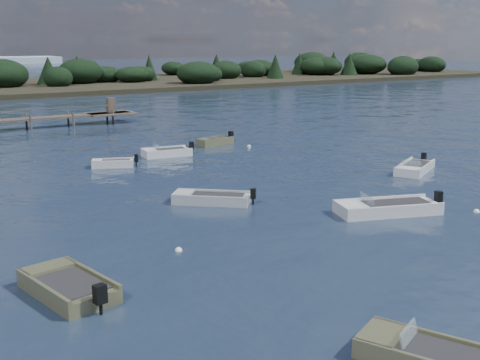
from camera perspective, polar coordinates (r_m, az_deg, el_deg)
ground at (r=76.70m, az=-18.12°, el=5.98°), size 400.00×400.00×0.00m
dinghy_mid_white_a at (r=31.85m, az=13.79°, el=-2.78°), size 5.74×3.60×1.33m
tender_far_white at (r=43.12m, az=-11.95°, el=1.42°), size 3.21×2.18×1.09m
dinghy_extra_a at (r=46.58m, az=-6.97°, el=2.49°), size 4.10×2.19×1.27m
dinghy_mid_grey at (r=32.90m, az=-2.72°, el=-1.93°), size 4.15×3.92×1.14m
tender_far_grey_b at (r=51.26m, az=-2.39°, el=3.56°), size 3.73×1.88×1.25m
dinghy_mid_white_b at (r=42.37m, az=16.24°, el=0.98°), size 4.75×3.56×1.20m
dinghy_extra_b at (r=22.21m, az=-15.98°, el=-9.96°), size 2.69×4.42×1.31m
buoy_b at (r=33.52m, az=21.51°, el=-2.84°), size 0.32×0.32×0.32m
buoy_c at (r=25.72m, az=-5.85°, el=-6.70°), size 0.32×0.32×0.32m
buoy_e at (r=46.28m, az=-9.91°, el=2.11°), size 0.32×0.32×0.32m
buoy_extra_a at (r=50.38m, az=0.87°, el=3.19°), size 0.32×0.32×0.32m
far_headland at (r=122.21m, az=-11.63°, el=9.71°), size 190.00×40.00×5.80m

